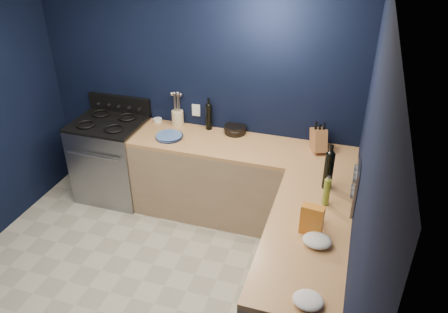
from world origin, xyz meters
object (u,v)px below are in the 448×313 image
at_px(knife_block, 318,140).
at_px(crouton_bag, 312,220).
at_px(plate_stack, 169,136).
at_px(utensil_crock, 178,118).
at_px(gas_range, 113,160).

height_order(knife_block, crouton_bag, knife_block).
relative_size(plate_stack, utensil_crock, 1.69).
xyz_separation_m(gas_range, plate_stack, (0.76, -0.06, 0.46)).
bearing_deg(utensil_crock, crouton_bag, -40.51).
height_order(plate_stack, utensil_crock, utensil_crock).
relative_size(utensil_crock, crouton_bag, 0.67).
height_order(plate_stack, knife_block, knife_block).
xyz_separation_m(gas_range, crouton_bag, (2.39, -1.15, 0.56)).
distance_m(utensil_crock, knife_block, 1.56).
height_order(gas_range, plate_stack, plate_stack).
relative_size(plate_stack, crouton_bag, 1.12).
bearing_deg(plate_stack, utensil_crock, 95.94).
bearing_deg(utensil_crock, knife_block, -4.38).
bearing_deg(gas_range, utensil_crock, 20.39).
bearing_deg(crouton_bag, knife_block, 101.48).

